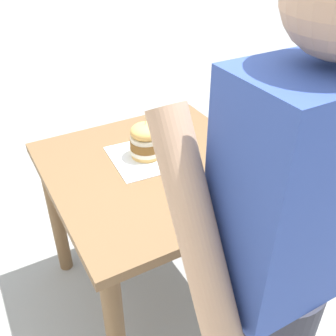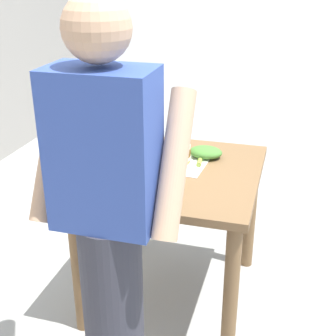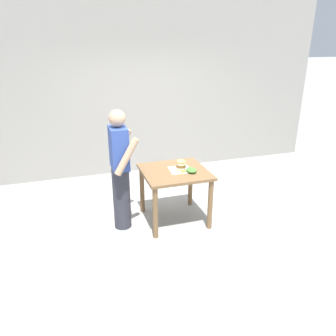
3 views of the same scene
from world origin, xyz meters
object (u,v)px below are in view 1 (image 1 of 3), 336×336
(pickle_spear, at_px, (171,146))
(side_salad, at_px, (161,132))
(patio_table, at_px, (157,193))
(sandwich, at_px, (146,140))
(diner_across_table, at_px, (278,281))

(pickle_spear, xyz_separation_m, side_salad, (-0.01, -0.11, 0.01))
(patio_table, xyz_separation_m, pickle_spear, (-0.12, -0.09, 0.16))
(pickle_spear, bearing_deg, side_salad, -95.02)
(patio_table, height_order, sandwich, sandwich)
(sandwich, xyz_separation_m, pickle_spear, (-0.12, 0.00, -0.06))
(patio_table, height_order, diner_across_table, diner_across_table)
(sandwich, distance_m, diner_across_table, 0.85)
(side_salad, distance_m, diner_across_table, 0.98)
(sandwich, bearing_deg, diner_across_table, 87.45)
(patio_table, distance_m, sandwich, 0.24)
(sandwich, distance_m, side_salad, 0.18)
(sandwich, relative_size, pickle_spear, 2.65)
(pickle_spear, relative_size, side_salad, 0.39)
(side_salad, bearing_deg, sandwich, 39.56)
(side_salad, relative_size, diner_across_table, 0.11)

